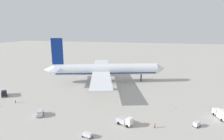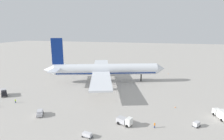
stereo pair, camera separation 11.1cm
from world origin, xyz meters
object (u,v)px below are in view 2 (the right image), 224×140
object	(u,v)px
traffic_cone_1	(168,74)
ground_worker_0	(155,125)
service_van	(40,113)
baggage_cart_0	(87,135)
traffic_cone_0	(175,107)
service_truck_0	(4,92)
airliner	(104,70)
ground_worker_3	(15,101)
baggage_cart_1	(197,124)
service_truck_2	(222,114)
traffic_cone_2	(152,69)
service_truck_1	(125,121)

from	to	relation	value
traffic_cone_1	ground_worker_0	bearing A→B (deg)	-94.66
service_van	baggage_cart_0	distance (m)	21.87
traffic_cone_0	service_truck_0	bearing A→B (deg)	-174.93
service_van	traffic_cone_0	bearing A→B (deg)	22.56
service_truck_0	service_van	world-z (taller)	service_truck_0
airliner	ground_worker_0	distance (m)	51.92
airliner	ground_worker_3	distance (m)	45.51
baggage_cart_1	traffic_cone_1	bearing A→B (deg)	95.49
service_truck_2	baggage_cart_0	distance (m)	43.98
service_van	service_truck_0	bearing A→B (deg)	155.87
traffic_cone_0	traffic_cone_2	world-z (taller)	same
airliner	traffic_cone_2	bearing A→B (deg)	58.90
traffic_cone_0	traffic_cone_1	world-z (taller)	same
service_truck_2	traffic_cone_2	xyz separation A→B (m)	(-26.09, 70.84, -1.32)
service_van	ground_worker_0	bearing A→B (deg)	3.06
baggage_cart_1	ground_worker_3	world-z (taller)	ground_worker_3
service_truck_1	traffic_cone_2	bearing A→B (deg)	87.39
service_truck_1	traffic_cone_2	size ratio (longest dim) A/B	9.66
baggage_cart_0	service_truck_2	bearing A→B (deg)	29.03
traffic_cone_0	traffic_cone_2	xyz separation A→B (m)	(-12.00, 65.89, 0.00)
baggage_cart_0	traffic_cone_1	world-z (taller)	baggage_cart_0
service_truck_2	traffic_cone_1	distance (m)	60.99
service_truck_0	baggage_cart_1	distance (m)	77.73
service_truck_2	ground_worker_3	world-z (taller)	service_truck_2
baggage_cart_0	ground_worker_0	bearing A→B (deg)	28.93
traffic_cone_1	airliner	bearing A→B (deg)	-141.11
service_van	traffic_cone_2	xyz separation A→B (m)	(32.84, 84.52, -0.76)
ground_worker_0	ground_worker_3	xyz separation A→B (m)	(-54.37, 4.86, -0.07)
ground_worker_0	traffic_cone_2	bearing A→B (deg)	93.58
ground_worker_3	traffic_cone_0	bearing A→B (deg)	10.85
service_van	traffic_cone_2	distance (m)	90.68
service_truck_2	traffic_cone_2	world-z (taller)	service_truck_2
baggage_cart_1	ground_worker_0	bearing A→B (deg)	-161.59
service_truck_1	baggage_cart_0	world-z (taller)	service_truck_1
baggage_cart_1	ground_worker_3	distance (m)	66.55
service_truck_1	traffic_cone_0	xyz separation A→B (m)	(15.77, 17.10, -1.04)
service_truck_2	traffic_cone_2	size ratio (longest dim) A/B	12.45
service_truck_0	traffic_cone_2	size ratio (longest dim) A/B	9.44
service_van	traffic_cone_2	world-z (taller)	service_van
service_van	baggage_cart_1	bearing A→B (deg)	6.91
airliner	baggage_cart_0	size ratio (longest dim) A/B	18.61
service_truck_1	traffic_cone_0	bearing A→B (deg)	47.31
traffic_cone_2	ground_worker_3	bearing A→B (deg)	-122.37
baggage_cart_0	ground_worker_0	size ratio (longest dim) A/B	2.10
airliner	service_truck_0	size ratio (longest dim) A/B	13.02
service_truck_1	baggage_cart_1	bearing A→B (deg)	12.18
service_truck_0	service_van	xyz separation A→B (m)	(27.30, -12.23, -0.56)
traffic_cone_1	baggage_cart_1	bearing A→B (deg)	-84.51
baggage_cart_0	traffic_cone_1	distance (m)	83.70
service_van	traffic_cone_2	size ratio (longest dim) A/B	8.29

